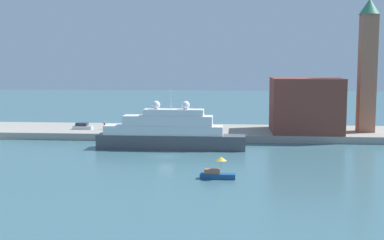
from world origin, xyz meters
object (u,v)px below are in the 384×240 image
at_px(harbor_building, 305,105).
at_px(person_figure, 104,126).
at_px(bell_tower, 368,61).
at_px(parked_car, 83,126).
at_px(mooring_bollard, 158,132).
at_px(large_yacht, 169,133).
at_px(small_motorboat, 217,172).

xyz_separation_m(harbor_building, person_figure, (-42.87, -0.97, -4.83)).
height_order(harbor_building, person_figure, harbor_building).
bearing_deg(bell_tower, person_figure, -178.23).
height_order(harbor_building, parked_car, harbor_building).
distance_m(person_figure, mooring_bollard, 13.62).
distance_m(large_yacht, bell_tower, 44.73).
height_order(harbor_building, bell_tower, bell_tower).
bearing_deg(bell_tower, small_motorboat, -126.26).
xyz_separation_m(small_motorboat, person_figure, (-25.97, 38.52, 1.31)).
distance_m(large_yacht, small_motorboat, 25.59).
xyz_separation_m(large_yacht, mooring_bollard, (-3.50, 9.88, -1.27)).
distance_m(harbor_building, person_figure, 43.15).
bearing_deg(small_motorboat, parked_car, 128.47).
distance_m(large_yacht, mooring_bollard, 10.56).
distance_m(small_motorboat, mooring_bollard, 35.98).
relative_size(person_figure, mooring_bollard, 2.87).
distance_m(parked_car, mooring_bollard, 18.42).
xyz_separation_m(bell_tower, person_figure, (-55.49, -1.71, -13.87)).
relative_size(small_motorboat, parked_car, 1.18).
distance_m(small_motorboat, harbor_building, 43.39).
relative_size(large_yacht, harbor_building, 1.90).
xyz_separation_m(person_figure, mooring_bollard, (12.61, -5.12, -0.51)).
relative_size(bell_tower, mooring_bollard, 45.23).
height_order(parked_car, mooring_bollard, parked_car).
bearing_deg(large_yacht, parked_car, 143.82).
bearing_deg(mooring_bollard, large_yacht, -70.48).
bearing_deg(parked_car, bell_tower, 1.23).
xyz_separation_m(small_motorboat, parked_car, (-30.93, 38.93, 1.09)).
height_order(small_motorboat, person_figure, person_figure).
height_order(small_motorboat, mooring_bollard, small_motorboat).
xyz_separation_m(harbor_building, bell_tower, (12.61, 0.74, 9.03)).
bearing_deg(person_figure, harbor_building, 1.30).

